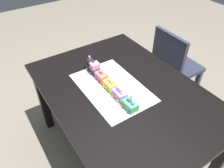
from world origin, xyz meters
TOP-DOWN VIEW (x-y plane):
  - ground_plane at (0.00, 0.00)m, footprint 8.00×8.00m
  - dining_table at (0.00, 0.00)m, footprint 1.40×1.00m
  - chair at (-0.26, 0.83)m, footprint 0.41×0.41m
  - cake_board at (-0.06, -0.05)m, footprint 0.60×0.40m
  - cake_locomotive at (-0.31, -0.07)m, footprint 0.14×0.08m
  - cake_car_gondola_coral at (-0.18, -0.07)m, footprint 0.10×0.08m
  - cake_car_caboose_lemon at (-0.06, -0.07)m, footprint 0.10×0.08m
  - cake_car_hopper_lavender at (0.06, -0.07)m, footprint 0.10×0.08m
  - cake_car_flatbed_mint_green at (0.18, -0.07)m, footprint 0.10×0.08m
  - birthday_candle at (0.18, -0.07)m, footprint 0.01×0.01m

SIDE VIEW (x-z plane):
  - ground_plane at x=0.00m, z-range 0.00..0.00m
  - chair at x=-0.26m, z-range 0.04..0.90m
  - dining_table at x=0.00m, z-range 0.26..1.00m
  - cake_board at x=-0.06m, z-range 0.74..0.74m
  - cake_car_gondola_coral at x=-0.18m, z-range 0.74..0.81m
  - cake_car_caboose_lemon at x=-0.06m, z-range 0.74..0.81m
  - cake_car_hopper_lavender at x=0.06m, z-range 0.74..0.81m
  - cake_car_flatbed_mint_green at x=0.18m, z-range 0.74..0.81m
  - cake_locomotive at x=-0.31m, z-range 0.73..0.85m
  - birthday_candle at x=0.18m, z-range 0.81..0.87m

